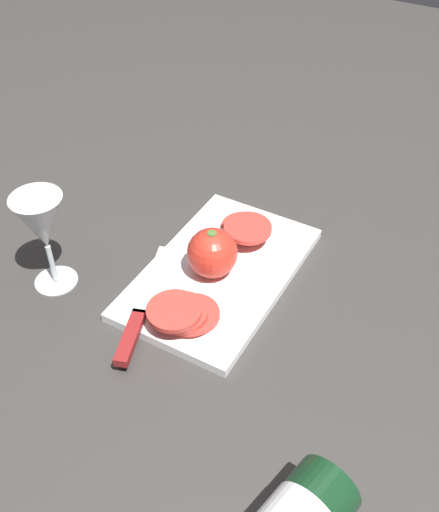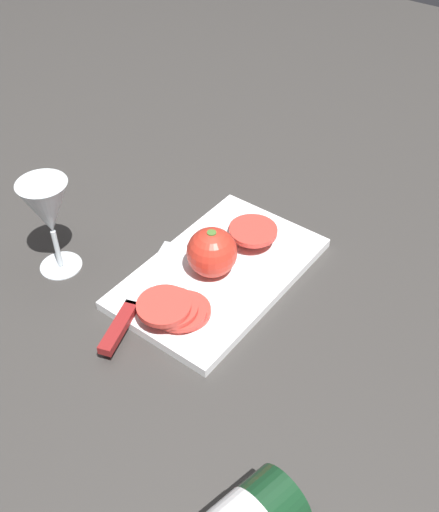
{
  "view_description": "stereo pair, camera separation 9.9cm",
  "coord_description": "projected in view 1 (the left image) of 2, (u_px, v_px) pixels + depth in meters",
  "views": [
    {
      "loc": [
        -0.57,
        -0.34,
        0.71
      ],
      "look_at": [
        0.07,
        0.02,
        0.05
      ],
      "focal_mm": 42.0,
      "sensor_mm": 36.0,
      "label": 1
    },
    {
      "loc": [
        -0.51,
        -0.42,
        0.71
      ],
      "look_at": [
        0.07,
        0.02,
        0.05
      ],
      "focal_mm": 42.0,
      "sensor_mm": 36.0,
      "label": 2
    }
  ],
  "objects": [
    {
      "name": "ground_plane",
      "position": [
        207.0,
        306.0,
        0.97
      ],
      "size": [
        3.0,
        3.0,
        0.0
      ],
      "primitive_type": "plane",
      "color": "#383533"
    },
    {
      "name": "whole_tomato",
      "position": [
        212.0,
        253.0,
        0.97
      ],
      "size": [
        0.08,
        0.08,
        0.09
      ],
      "color": "red",
      "rests_on": "cutting_board"
    },
    {
      "name": "knife",
      "position": [
        136.0,
        324.0,
        0.91
      ],
      "size": [
        0.26,
        0.11,
        0.01
      ],
      "rotation": [
        0.0,
        0.0,
        0.33
      ],
      "color": "silver",
      "rests_on": "cutting_board"
    },
    {
      "name": "wine_glass",
      "position": [
        42.0,
        226.0,
        0.93
      ],
      "size": [
        0.08,
        0.08,
        0.18
      ],
      "color": "silver",
      "rests_on": "ground_plane"
    },
    {
      "name": "tomato_slice_stack_near",
      "position": [
        246.0,
        228.0,
        1.06
      ],
      "size": [
        0.11,
        0.1,
        0.03
      ],
      "color": "#D63D33",
      "rests_on": "cutting_board"
    },
    {
      "name": "cutting_board",
      "position": [
        220.0,
        273.0,
        1.01
      ],
      "size": [
        0.36,
        0.22,
        0.02
      ],
      "color": "white",
      "rests_on": "ground_plane"
    },
    {
      "name": "tomato_slice_stack_far",
      "position": [
        184.0,
        313.0,
        0.91
      ],
      "size": [
        0.11,
        0.1,
        0.03
      ],
      "color": "#D63D33",
      "rests_on": "cutting_board"
    }
  ]
}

